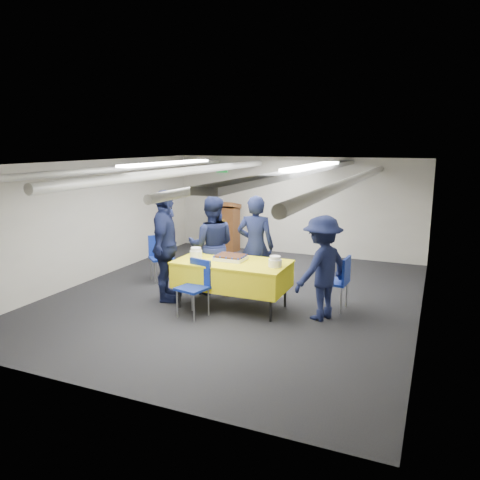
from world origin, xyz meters
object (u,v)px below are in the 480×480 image
(sailor_d, at_px, (322,268))
(podium, at_px, (226,227))
(chair_right, at_px, (339,278))
(sailor_b, at_px, (212,245))
(serving_table, at_px, (232,274))
(sailor_a, at_px, (255,246))
(chair_left, at_px, (160,253))
(sailor_c, at_px, (165,246))
(sheet_cake, at_px, (231,257))
(chair_near, at_px, (196,282))

(sailor_d, bearing_deg, podium, -110.63)
(chair_right, height_order, sailor_b, sailor_b)
(serving_table, height_order, podium, podium)
(serving_table, height_order, sailor_a, sailor_a)
(serving_table, height_order, chair_left, chair_left)
(sailor_b, height_order, sailor_d, sailor_b)
(sailor_c, bearing_deg, podium, -11.77)
(sheet_cake, xyz_separation_m, sailor_b, (-0.58, 0.48, 0.05))
(sheet_cake, bearing_deg, sailor_a, 73.31)
(sailor_b, bearing_deg, sailor_a, 169.53)
(podium, relative_size, chair_right, 1.44)
(serving_table, relative_size, chair_near, 2.07)
(sheet_cake, xyz_separation_m, sailor_d, (1.49, 0.01, -0.02))
(chair_right, distance_m, sailor_b, 2.27)
(sheet_cake, distance_m, podium, 3.91)
(chair_right, xyz_separation_m, sailor_a, (-1.48, 0.13, 0.35))
(chair_right, bearing_deg, podium, 138.16)
(sailor_b, bearing_deg, chair_right, 158.83)
(serving_table, height_order, sheet_cake, sheet_cake)
(serving_table, xyz_separation_m, podium, (-1.77, 3.58, 0.05))
(sheet_cake, relative_size, sailor_b, 0.29)
(chair_right, bearing_deg, sailor_a, 174.83)
(chair_near, xyz_separation_m, chair_right, (1.98, 1.09, 0.00))
(sheet_cake, height_order, sailor_b, sailor_b)
(serving_table, bearing_deg, chair_right, 19.30)
(sheet_cake, height_order, sailor_a, sailor_a)
(chair_right, bearing_deg, sailor_d, -110.31)
(podium, bearing_deg, chair_left, -93.18)
(podium, height_order, sailor_d, sailor_d)
(chair_left, relative_size, sailor_d, 0.55)
(sheet_cake, xyz_separation_m, chair_left, (-1.86, 0.80, -0.28))
(sailor_c, bearing_deg, sheet_cake, -101.71)
(podium, relative_size, sailor_b, 0.73)
(sailor_a, distance_m, sailor_c, 1.53)
(podium, bearing_deg, serving_table, -63.76)
(sailor_b, bearing_deg, serving_table, 117.74)
(sailor_c, distance_m, sailor_d, 2.61)
(sheet_cake, xyz_separation_m, sailor_c, (-1.11, -0.18, 0.12))
(chair_near, bearing_deg, sailor_a, 67.97)
(sailor_a, relative_size, sailor_c, 0.94)
(sheet_cake, distance_m, chair_near, 0.73)
(serving_table, relative_size, chair_left, 2.07)
(serving_table, xyz_separation_m, chair_left, (-1.92, 0.87, -0.03))
(sailor_a, bearing_deg, sheet_cake, 64.95)
(chair_near, distance_m, sailor_b, 1.16)
(chair_near, height_order, sailor_d, sailor_d)
(chair_right, height_order, sailor_d, sailor_d)
(sailor_b, bearing_deg, sailor_c, 29.49)
(sheet_cake, relative_size, sailor_a, 0.28)
(serving_table, bearing_deg, sailor_b, 139.31)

